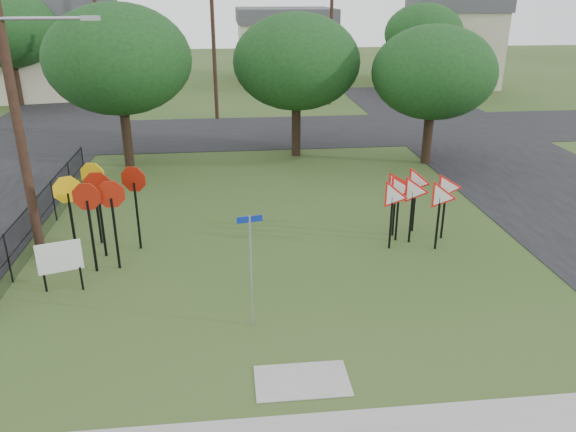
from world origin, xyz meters
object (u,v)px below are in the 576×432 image
at_px(street_name_sign, 251,264).
at_px(info_board, 60,259).
at_px(stop_sign_cluster, 99,196).
at_px(yield_sign_cluster, 415,192).

xyz_separation_m(street_name_sign, info_board, (-5.07, 2.28, -0.70)).
height_order(stop_sign_cluster, yield_sign_cluster, stop_sign_cluster).
distance_m(stop_sign_cluster, yield_sign_cluster, 9.75).
relative_size(street_name_sign, info_board, 1.99).
xyz_separation_m(street_name_sign, stop_sign_cluster, (-4.28, 4.26, 0.34)).
bearing_deg(info_board, yield_sign_cluster, 11.79).
height_order(yield_sign_cluster, info_board, yield_sign_cluster).
bearing_deg(stop_sign_cluster, street_name_sign, -44.85).
bearing_deg(info_board, stop_sign_cluster, 68.36).
bearing_deg(stop_sign_cluster, yield_sign_cluster, 1.28).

